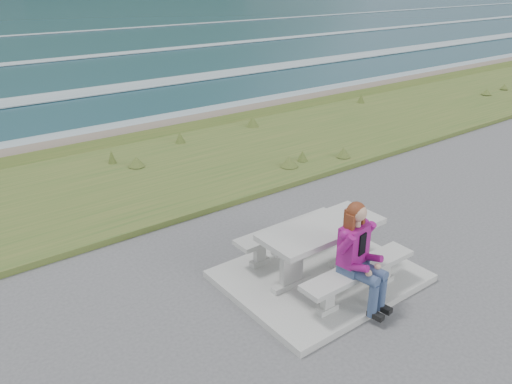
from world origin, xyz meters
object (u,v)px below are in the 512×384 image
Objects in this scene: bench_landward at (359,274)px; bench_seaward at (288,233)px; seated_woman at (362,270)px; picnic_table at (322,237)px.

bench_landward is 1.00× the size of bench_seaward.
picnic_table is at bearing 74.30° from seated_woman.
bench_landward is 1.29× the size of seated_woman.
seated_woman reaches higher than bench_landward.
picnic_table is 0.84m from seated_woman.
picnic_table is 0.74m from bench_landward.
seated_woman is (-0.10, -0.13, 0.17)m from bench_landward.
bench_landward is at bearing -90.00° from picnic_table.
bench_landward is 1.40m from bench_seaward.
picnic_table is 1.29× the size of seated_woman.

